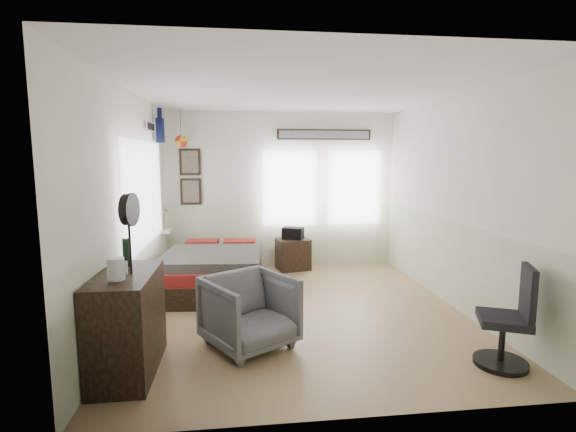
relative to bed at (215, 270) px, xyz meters
name	(u,v)px	position (x,y,z in m)	size (l,w,h in m)	color
ground_plane	(300,310)	(1.10, -0.99, -0.29)	(4.00, 4.50, 0.01)	#A68059
room_shell	(292,182)	(1.03, -0.80, 1.33)	(4.02, 4.52, 2.71)	silver
wall_decor	(216,147)	(0.00, 0.97, 1.81)	(3.55, 1.32, 1.44)	#382318
bed	(215,270)	(0.00, 0.00, 0.00)	(1.46, 1.95, 0.59)	black
dresser	(128,323)	(-0.64, -2.32, 0.16)	(0.48, 1.00, 0.90)	black
armchair	(250,311)	(0.45, -1.94, 0.08)	(0.78, 0.81, 0.73)	slate
nightstand	(293,254)	(1.28, 1.00, -0.02)	(0.53, 0.43, 0.53)	black
task_chair	(510,326)	(2.80, -2.64, 0.10)	(0.55, 0.55, 0.95)	black
kettle	(116,269)	(-0.66, -2.51, 0.71)	(0.16, 0.14, 0.19)	silver
bottle	(126,252)	(-0.69, -2.05, 0.75)	(0.07, 0.07, 0.26)	black
stand_fan	(129,211)	(-0.57, -2.32, 1.16)	(0.12, 0.29, 0.71)	black
black_bag	(293,233)	(1.28, 1.00, 0.35)	(0.34, 0.22, 0.20)	black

